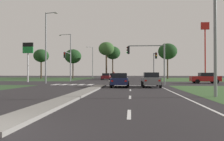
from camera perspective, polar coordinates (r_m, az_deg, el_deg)
The scene contains 35 objects.
ground_plane at distance 35.34m, azimuth -1.05°, elevation -3.12°, with size 200.00×200.00×0.00m, color #282628.
grass_verge_far_left at distance 66.35m, azimuth -21.23°, elevation -1.93°, with size 35.00×35.00×0.01m, color #2D4C28.
grass_verge_far_right at distance 63.54m, azimuth 24.97°, elevation -1.97°, with size 35.00×35.00×0.01m, color #385B2D.
median_island_near at distance 16.58m, azimuth -7.76°, elevation -5.63°, with size 1.20×22.00×0.14m, color gray.
median_island_far at distance 60.25m, azimuth 1.37°, elevation -2.04°, with size 1.20×36.00×0.14m, color gray.
lane_dash_near at distance 8.61m, azimuth 4.24°, elevation -10.68°, with size 0.14×2.00×0.01m, color silver.
lane_dash_second at distance 14.56m, azimuth 4.46°, elevation -6.58°, with size 0.14×2.00×0.01m, color silver.
lane_dash_third at distance 20.54m, azimuth 4.55°, elevation -4.86°, with size 0.14×2.00×0.01m, color silver.
edge_line_right at distance 17.50m, azimuth 15.60°, elevation -5.56°, with size 0.14×24.00×0.01m, color silver.
stop_bar_near at distance 28.16m, azimuth 5.22°, elevation -3.72°, with size 6.40×0.50×0.01m, color silver.
crosswalk_bar_near at distance 31.58m, azimuth -13.68°, elevation -3.38°, with size 0.70×2.80×0.01m, color silver.
crosswalk_bar_second at distance 31.24m, azimuth -11.68°, elevation -3.41°, with size 0.70×2.80×0.01m, color silver.
crosswalk_bar_third at distance 30.93m, azimuth -9.63°, elevation -3.44°, with size 0.70×2.80×0.01m, color silver.
crosswalk_bar_fourth at distance 30.66m, azimuth -7.54°, elevation -3.47°, with size 0.70×2.80×0.01m, color silver.
crosswalk_bar_fifth at distance 30.44m, azimuth -5.42°, elevation -3.50°, with size 0.70×2.80×0.01m, color silver.
car_red_near at distance 36.81m, azimuth 22.03°, elevation -1.71°, with size 4.20×1.98×1.58m.
car_black_second at distance 63.44m, azimuth -0.51°, elevation -1.34°, with size 2.09×4.16×1.51m.
car_grey_third at distance 25.43m, azimuth 9.53°, elevation -2.23°, with size 1.97×4.44×1.59m.
car_maroon_fourth at distance 52.94m, azimuth -1.46°, elevation -1.47°, with size 2.04×4.61×1.50m.
car_navy_fifth at distance 25.27m, azimuth 1.98°, elevation -2.32°, with size 1.98×4.59×1.52m.
traffic_signal_far_right at distance 40.45m, azimuth 10.48°, elevation 2.21°, with size 0.32×4.12×5.14m.
traffic_signal_near_right at distance 28.69m, azimuth 9.27°, elevation 3.44°, with size 4.70×0.32×5.13m.
traffic_signal_far_left at distance 41.84m, azimuth -10.74°, elevation 2.29°, with size 0.32×4.04×5.35m.
street_lamp_near at distance 16.45m, azimuth 24.30°, elevation 14.55°, with size 0.56×2.17×10.51m.
street_lamp_second at distance 35.30m, azimuth -15.82°, elevation 6.22°, with size 2.07×0.70×10.39m.
street_lamp_third at distance 48.59m, azimuth -10.42°, elevation 3.92°, with size 2.67×0.58×9.63m.
street_lamp_fourth at distance 75.00m, azimuth -4.93°, elevation 2.44°, with size 1.87×1.91×10.01m.
pedestrian_at_median at distance 43.86m, azimuth 0.43°, elevation -1.06°, with size 0.34×0.34×1.77m.
fastfood_pole_sign at distance 55.39m, azimuth 21.97°, elevation 7.37°, with size 1.80×0.40×12.76m.
fuel_price_totem at distance 41.99m, azimuth -20.02°, elevation 4.05°, with size 1.80×0.24×6.73m.
treeline_near at distance 71.06m, azimuth -17.06°, elevation 3.47°, with size 4.44×4.44×8.54m.
treeline_second at distance 67.08m, azimuth -9.61°, elevation 3.45°, with size 4.75×4.75×8.36m.
treeline_third at distance 62.39m, azimuth -1.40°, elevation 5.32°, with size 4.20×4.20×9.90m.
treeline_fourth at distance 65.87m, azimuth 0.17°, elevation 4.35°, with size 4.33×4.33×9.16m.
treeline_fifth at distance 65.03m, azimuth 13.54°, elevation 4.58°, with size 5.12×5.12×9.65m.
Camera 1 is at (3.58, -5.12, 1.50)m, focal length 37.07 mm.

